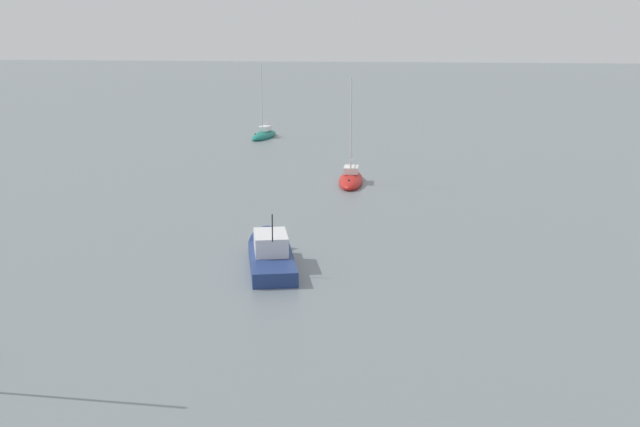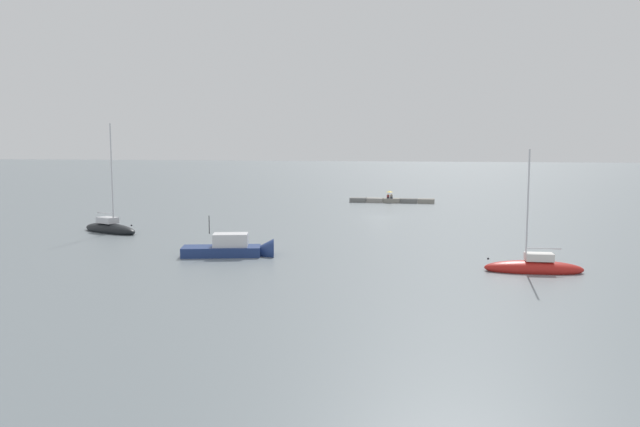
# 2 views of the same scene
# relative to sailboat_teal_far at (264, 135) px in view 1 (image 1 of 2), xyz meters

# --- Properties ---
(sailboat_teal_far) EXTENTS (7.25, 2.92, 9.55)m
(sailboat_teal_far) POSITION_rel_sailboat_teal_far_xyz_m (0.00, 0.00, 0.00)
(sailboat_teal_far) COLOR #197266
(sailboat_teal_far) RESTS_ON ground_plane
(sailboat_red_outer) EXTENTS (7.40, 2.40, 9.64)m
(sailboat_red_outer) POSITION_rel_sailboat_teal_far_xyz_m (27.40, 13.35, 0.01)
(sailboat_red_outer) COLOR red
(sailboat_red_outer) RESTS_ON ground_plane
(motorboat_navy_near) EXTENTS (8.23, 4.28, 4.42)m
(motorboat_navy_near) POSITION_rel_sailboat_teal_far_xyz_m (51.73, 10.83, 0.12)
(motorboat_navy_near) COLOR navy
(motorboat_navy_near) RESTS_ON ground_plane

